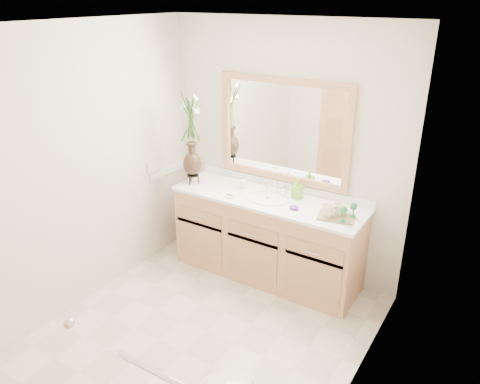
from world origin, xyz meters
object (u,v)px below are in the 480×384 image
Objects in this scene: soap_bottle at (297,190)px; tumbler at (243,184)px; flower_vase at (191,126)px; tray at (336,217)px.

tumbler is at bearing -170.44° from soap_bottle.
tumbler is 0.55m from soap_bottle.
tray is (1.50, 0.02, -0.58)m from flower_vase.
flower_vase reaches higher than tray.
tray is (1.00, -0.13, -0.03)m from tumbler.
flower_vase reaches higher than tumbler.
soap_bottle reaches higher than tumbler.
tumbler is at bearing 160.22° from tray.
tumbler is (0.49, 0.15, -0.55)m from flower_vase.
flower_vase is at bearing -162.80° from tumbler.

